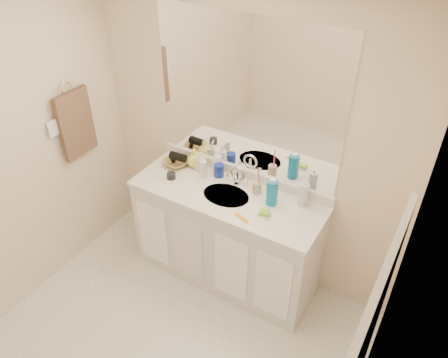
% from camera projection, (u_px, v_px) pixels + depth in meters
% --- Properties ---
extents(ceiling, '(2.60, 2.60, 0.02)m').
position_uv_depth(ceiling, '(98.00, 27.00, 1.73)').
color(ceiling, white).
rests_on(ceiling, wall_back).
extents(wall_back, '(2.60, 0.02, 2.40)m').
position_uv_depth(wall_back, '(246.00, 142.00, 3.34)').
color(wall_back, beige).
rests_on(wall_back, floor).
extents(wall_right, '(0.02, 2.60, 2.40)m').
position_uv_depth(wall_right, '(366.00, 354.00, 1.89)').
color(wall_right, beige).
rests_on(wall_right, floor).
extents(vanity_cabinet, '(1.50, 0.55, 0.85)m').
position_uv_depth(vanity_cabinet, '(227.00, 237.00, 3.60)').
color(vanity_cabinet, silver).
rests_on(vanity_cabinet, floor).
extents(countertop, '(1.52, 0.57, 0.03)m').
position_uv_depth(countertop, '(227.00, 195.00, 3.34)').
color(countertop, silver).
rests_on(countertop, vanity_cabinet).
extents(backsplash, '(1.52, 0.03, 0.08)m').
position_uv_depth(backsplash, '(244.00, 173.00, 3.49)').
color(backsplash, white).
rests_on(backsplash, countertop).
extents(sink_basin, '(0.37, 0.37, 0.02)m').
position_uv_depth(sink_basin, '(226.00, 196.00, 3.33)').
color(sink_basin, silver).
rests_on(sink_basin, countertop).
extents(faucet, '(0.02, 0.02, 0.11)m').
position_uv_depth(faucet, '(238.00, 177.00, 3.41)').
color(faucet, silver).
rests_on(faucet, countertop).
extents(mirror, '(1.48, 0.01, 1.20)m').
position_uv_depth(mirror, '(247.00, 99.00, 3.12)').
color(mirror, white).
rests_on(mirror, wall_back).
extents(blue_mug, '(0.09, 0.09, 0.11)m').
position_uv_depth(blue_mug, '(219.00, 170.00, 3.49)').
color(blue_mug, navy).
rests_on(blue_mug, countertop).
extents(tan_cup, '(0.07, 0.07, 0.09)m').
position_uv_depth(tan_cup, '(257.00, 188.00, 3.32)').
color(tan_cup, tan).
rests_on(tan_cup, countertop).
extents(toothbrush, '(0.02, 0.03, 0.18)m').
position_uv_depth(toothbrush, '(259.00, 177.00, 3.25)').
color(toothbrush, '#F84179').
rests_on(toothbrush, tan_cup).
extents(mouthwash_bottle, '(0.09, 0.09, 0.20)m').
position_uv_depth(mouthwash_bottle, '(272.00, 192.00, 3.18)').
color(mouthwash_bottle, '#0D74A4').
rests_on(mouthwash_bottle, countertop).
extents(clear_pump_bottle, '(0.08, 0.08, 0.18)m').
position_uv_depth(clear_pump_bottle, '(304.00, 195.00, 3.18)').
color(clear_pump_bottle, silver).
rests_on(clear_pump_bottle, countertop).
extents(soap_dish, '(0.09, 0.08, 0.01)m').
position_uv_depth(soap_dish, '(264.00, 215.00, 3.12)').
color(soap_dish, white).
rests_on(soap_dish, countertop).
extents(green_soap, '(0.08, 0.07, 0.03)m').
position_uv_depth(green_soap, '(264.00, 213.00, 3.11)').
color(green_soap, '#7ABA2D').
rests_on(green_soap, soap_dish).
extents(orange_comb, '(0.13, 0.07, 0.01)m').
position_uv_depth(orange_comb, '(242.00, 218.00, 3.10)').
color(orange_comb, orange).
rests_on(orange_comb, countertop).
extents(dark_jar, '(0.08, 0.08, 0.05)m').
position_uv_depth(dark_jar, '(171.00, 176.00, 3.48)').
color(dark_jar, black).
rests_on(dark_jar, countertop).
extents(extra_white_bottle, '(0.06, 0.06, 0.16)m').
position_uv_depth(extra_white_bottle, '(204.00, 170.00, 3.45)').
color(extra_white_bottle, silver).
rests_on(extra_white_bottle, countertop).
extents(soap_bottle_white, '(0.09, 0.09, 0.21)m').
position_uv_depth(soap_bottle_white, '(217.00, 160.00, 3.52)').
color(soap_bottle_white, white).
rests_on(soap_bottle_white, countertop).
extents(soap_bottle_cream, '(0.09, 0.09, 0.17)m').
position_uv_depth(soap_bottle_cream, '(200.00, 161.00, 3.55)').
color(soap_bottle_cream, beige).
rests_on(soap_bottle_cream, countertop).
extents(soap_bottle_yellow, '(0.14, 0.14, 0.16)m').
position_uv_depth(soap_bottle_yellow, '(194.00, 158.00, 3.59)').
color(soap_bottle_yellow, '#DADD56').
rests_on(soap_bottle_yellow, countertop).
extents(wicker_basket, '(0.25, 0.25, 0.05)m').
position_uv_depth(wicker_basket, '(176.00, 163.00, 3.64)').
color(wicker_basket, olive).
rests_on(wicker_basket, countertop).
extents(hair_dryer, '(0.14, 0.08, 0.07)m').
position_uv_depth(hair_dryer, '(178.00, 157.00, 3.59)').
color(hair_dryer, black).
rests_on(hair_dryer, wicker_basket).
extents(towel_ring, '(0.01, 0.11, 0.11)m').
position_uv_depth(towel_ring, '(66.00, 88.00, 3.29)').
color(towel_ring, silver).
rests_on(towel_ring, wall_left).
extents(hand_towel, '(0.04, 0.32, 0.55)m').
position_uv_depth(hand_towel, '(76.00, 124.00, 3.46)').
color(hand_towel, '#3D2B20').
rests_on(hand_towel, towel_ring).
extents(switch_plate, '(0.01, 0.08, 0.13)m').
position_uv_depth(switch_plate, '(53.00, 128.00, 3.30)').
color(switch_plate, white).
rests_on(switch_plate, wall_left).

